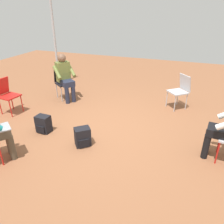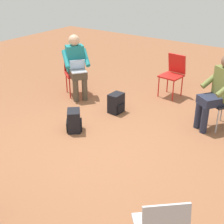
{
  "view_description": "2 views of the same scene",
  "coord_description": "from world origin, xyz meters",
  "px_view_note": "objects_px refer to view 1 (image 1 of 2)",
  "views": [
    {
      "loc": [
        -1.6,
        3.66,
        2.37
      ],
      "look_at": [
        -0.36,
        0.28,
        0.6
      ],
      "focal_mm": 35.0,
      "sensor_mm": 36.0,
      "label": 1
    },
    {
      "loc": [
        -3.22,
        -2.46,
        2.5
      ],
      "look_at": [
        -0.15,
        -0.29,
        0.69
      ],
      "focal_mm": 50.0,
      "sensor_mm": 36.0,
      "label": 2
    }
  ],
  "objects_px": {
    "chair_southeast": "(63,81)",
    "backpack_by_empty_chair": "(44,125)",
    "chair_southwest": "(180,89)",
    "person_in_olive": "(65,75)",
    "backpack_near_laptop_user": "(83,138)",
    "chair_east": "(7,93)"
  },
  "relations": [
    {
      "from": "backpack_near_laptop_user",
      "to": "chair_southwest",
      "type": "bearing_deg",
      "value": -123.1
    },
    {
      "from": "chair_southwest",
      "to": "chair_southeast",
      "type": "bearing_deg",
      "value": 55.66
    },
    {
      "from": "chair_southeast",
      "to": "chair_east",
      "type": "bearing_deg",
      "value": 5.76
    },
    {
      "from": "backpack_near_laptop_user",
      "to": "backpack_by_empty_chair",
      "type": "bearing_deg",
      "value": -9.13
    },
    {
      "from": "person_in_olive",
      "to": "chair_southwest",
      "type": "bearing_deg",
      "value": 135.53
    },
    {
      "from": "chair_east",
      "to": "backpack_near_laptop_user",
      "type": "bearing_deg",
      "value": 80.3
    },
    {
      "from": "chair_southeast",
      "to": "backpack_near_laptop_user",
      "type": "distance_m",
      "value": 2.5
    },
    {
      "from": "backpack_near_laptop_user",
      "to": "chair_southeast",
      "type": "bearing_deg",
      "value": -50.83
    },
    {
      "from": "chair_southeast",
      "to": "backpack_by_empty_chair",
      "type": "xyz_separation_m",
      "value": [
        -0.59,
        1.77,
        -0.34
      ]
    },
    {
      "from": "person_in_olive",
      "to": "backpack_near_laptop_user",
      "type": "height_order",
      "value": "person_in_olive"
    },
    {
      "from": "chair_southeast",
      "to": "person_in_olive",
      "type": "height_order",
      "value": "person_in_olive"
    },
    {
      "from": "chair_southeast",
      "to": "backpack_by_empty_chair",
      "type": "bearing_deg",
      "value": 54.19
    },
    {
      "from": "chair_southwest",
      "to": "person_in_olive",
      "type": "relative_size",
      "value": 0.69
    },
    {
      "from": "chair_east",
      "to": "backpack_near_laptop_user",
      "type": "distance_m",
      "value": 2.42
    },
    {
      "from": "chair_southwest",
      "to": "backpack_near_laptop_user",
      "type": "xyz_separation_m",
      "value": [
        1.52,
        2.34,
        -0.34
      ]
    },
    {
      "from": "backpack_near_laptop_user",
      "to": "backpack_by_empty_chair",
      "type": "distance_m",
      "value": 0.99
    },
    {
      "from": "chair_east",
      "to": "backpack_by_empty_chair",
      "type": "distance_m",
      "value": 1.45
    },
    {
      "from": "backpack_by_empty_chair",
      "to": "person_in_olive",
      "type": "bearing_deg",
      "value": -74.73
    },
    {
      "from": "chair_southwest",
      "to": "person_in_olive",
      "type": "distance_m",
      "value": 3.01
    },
    {
      "from": "chair_east",
      "to": "person_in_olive",
      "type": "height_order",
      "value": "person_in_olive"
    },
    {
      "from": "person_in_olive",
      "to": "chair_east",
      "type": "bearing_deg",
      "value": -0.69
    },
    {
      "from": "person_in_olive",
      "to": "backpack_near_laptop_user",
      "type": "xyz_separation_m",
      "value": [
        -1.43,
        1.83,
        -0.54
      ]
    }
  ]
}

